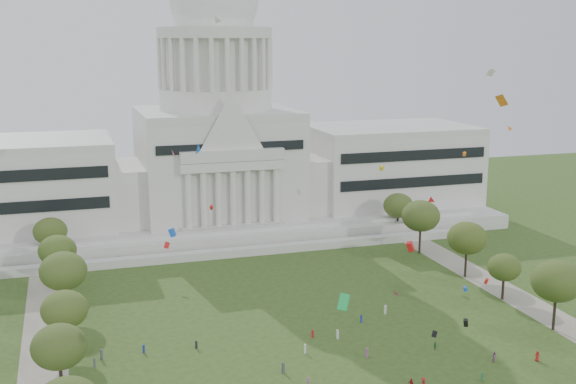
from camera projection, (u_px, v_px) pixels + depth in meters
name	position (u px, v px, depth m)	size (l,w,h in m)	color
capitol	(217.00, 151.00, 209.16)	(160.00, 64.50, 91.30)	beige
path_left	(44.00, 366.00, 121.65)	(8.00, 160.00, 0.04)	gray
path_right	(530.00, 305.00, 149.82)	(8.00, 160.00, 0.04)	gray
row_tree_l_2	(59.00, 347.00, 108.92)	(8.42, 8.42, 11.97)	black
row_tree_r_2	(557.00, 281.00, 134.98)	(9.55, 9.55, 13.58)	black
row_tree_l_3	(64.00, 310.00, 124.76)	(8.12, 8.12, 11.55)	black
row_tree_r_3	(504.00, 267.00, 151.50)	(7.01, 7.01, 9.98)	black
row_tree_l_4	(63.00, 271.00, 141.79)	(9.29, 9.29, 13.21)	black
row_tree_r_4	(467.00, 238.00, 165.66)	(9.19, 9.19, 13.06)	black
row_tree_l_5	(57.00, 251.00, 159.01)	(8.33, 8.33, 11.85)	black
row_tree_r_5	(421.00, 216.00, 183.97)	(9.82, 9.82, 13.96)	black
row_tree_l_6	(50.00, 231.00, 175.48)	(8.19, 8.19, 11.64)	black
row_tree_r_6	(398.00, 206.00, 201.73)	(8.42, 8.42, 11.97)	black
person_0	(537.00, 356.00, 123.41)	(0.89, 0.58, 1.83)	#B21E1E
person_2	(495.00, 357.00, 123.03)	(0.90, 0.56, 1.85)	#994C8C
person_3	(423.00, 383.00, 113.56)	(1.23, 0.64, 1.91)	#B21E1E
person_4	(411.00, 384.00, 113.06)	(1.17, 0.64, 1.99)	#B21E1E
person_10	(435.00, 346.00, 128.01)	(0.87, 0.47, 1.48)	#33723F
distant_crowd	(262.00, 372.00, 117.70)	(62.06, 41.48, 1.90)	navy
kite_swarm	(353.00, 224.00, 108.18)	(87.93, 105.19, 64.62)	orange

